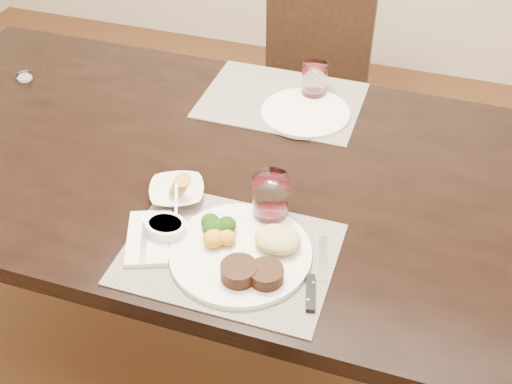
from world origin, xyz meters
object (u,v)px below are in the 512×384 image
(chair_far, at_px, (310,73))
(dinner_plate, at_px, (246,252))
(cracker_bowl, at_px, (177,192))
(wine_glass_near, at_px, (271,200))
(far_plate, at_px, (305,113))
(steak_knife, at_px, (314,284))

(chair_far, xyz_separation_m, dinner_plate, (0.16, -1.24, 0.27))
(dinner_plate, distance_m, cracker_bowl, 0.26)
(chair_far, height_order, dinner_plate, chair_far)
(wine_glass_near, bearing_deg, dinner_plate, -94.23)
(far_plate, bearing_deg, wine_glass_near, -85.76)
(cracker_bowl, bearing_deg, steak_knife, -23.95)
(steak_knife, bearing_deg, dinner_plate, 154.67)
(steak_knife, xyz_separation_m, cracker_bowl, (-0.38, 0.17, 0.01))
(dinner_plate, xyz_separation_m, steak_knife, (0.16, -0.03, -0.01))
(dinner_plate, bearing_deg, far_plate, 104.80)
(steak_knife, bearing_deg, cracker_bowl, 142.11)
(chair_far, xyz_separation_m, far_plate, (0.14, -0.66, 0.26))
(cracker_bowl, xyz_separation_m, far_plate, (0.20, 0.45, -0.01))
(chair_far, bearing_deg, far_plate, -77.88)
(steak_knife, height_order, wine_glass_near, wine_glass_near)
(far_plate, bearing_deg, dinner_plate, -87.81)
(dinner_plate, height_order, cracker_bowl, cracker_bowl)
(cracker_bowl, height_order, far_plate, cracker_bowl)
(chair_far, bearing_deg, steak_knife, -75.80)
(dinner_plate, relative_size, steak_knife, 1.39)
(wine_glass_near, height_order, far_plate, wine_glass_near)
(steak_knife, relative_size, cracker_bowl, 1.31)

